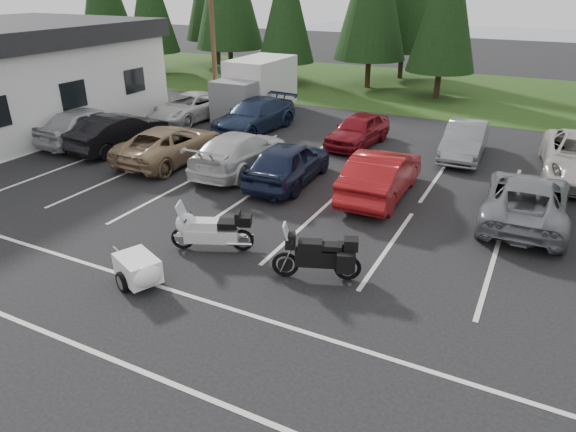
# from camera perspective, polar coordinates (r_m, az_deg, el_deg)

# --- Properties ---
(ground) EXTENTS (120.00, 120.00, 0.00)m
(ground) POSITION_cam_1_polar(r_m,az_deg,el_deg) (14.84, -1.90, -2.45)
(ground) COLOR black
(ground) RESTS_ON ground
(grass_strip) EXTENTS (80.00, 16.00, 0.01)m
(grass_strip) POSITION_cam_1_polar(r_m,az_deg,el_deg) (36.73, 16.92, 13.15)
(grass_strip) COLOR #1D3912
(grass_strip) RESTS_ON ground
(lake_water) EXTENTS (70.00, 50.00, 0.02)m
(lake_water) POSITION_cam_1_polar(r_m,az_deg,el_deg) (66.91, 25.95, 16.67)
(lake_water) COLOR gray
(lake_water) RESTS_ON ground
(utility_pole) EXTENTS (1.60, 0.26, 9.00)m
(utility_pole) POSITION_cam_1_polar(r_m,az_deg,el_deg) (28.76, -8.43, 20.41)
(utility_pole) COLOR #473321
(utility_pole) RESTS_ON ground
(box_truck) EXTENTS (2.40, 5.60, 2.90)m
(box_truck) POSITION_cam_1_polar(r_m,az_deg,el_deg) (28.52, -4.02, 13.97)
(box_truck) COLOR silver
(box_truck) RESTS_ON ground
(stall_markings) EXTENTS (32.00, 16.00, 0.01)m
(stall_markings) POSITION_cam_1_polar(r_m,az_deg,el_deg) (16.44, 1.45, 0.41)
(stall_markings) COLOR silver
(stall_markings) RESTS_ON ground
(conifer_3) EXTENTS (3.87, 3.87, 9.02)m
(conifer_3) POSITION_cam_1_polar(r_m,az_deg,el_deg) (37.05, -0.21, 22.48)
(conifer_3) COLOR #332316
(conifer_3) RESTS_ON ground
(conifer_5) EXTENTS (4.14, 4.14, 9.63)m
(conifer_5) POSITION_cam_1_polar(r_m,az_deg,el_deg) (33.76, 17.30, 21.85)
(conifer_5) COLOR #332316
(conifer_5) RESTS_ON ground
(car_near_0) EXTENTS (2.15, 4.99, 1.68)m
(car_near_0) POSITION_cam_1_polar(r_m,az_deg,el_deg) (25.12, -21.23, 9.45)
(car_near_0) COLOR #B0B0B5
(car_near_0) RESTS_ON ground
(car_near_1) EXTENTS (2.00, 4.76, 1.53)m
(car_near_1) POSITION_cam_1_polar(r_m,az_deg,el_deg) (23.71, -18.24, 8.85)
(car_near_1) COLOR black
(car_near_1) RESTS_ON ground
(car_near_2) EXTENTS (2.43, 5.20, 1.44)m
(car_near_2) POSITION_cam_1_polar(r_m,az_deg,el_deg) (21.56, -12.89, 7.83)
(car_near_2) COLOR #8D7052
(car_near_2) RESTS_ON ground
(car_near_3) EXTENTS (2.21, 5.21, 1.50)m
(car_near_3) POSITION_cam_1_polar(r_m,az_deg,el_deg) (20.04, -5.31, 7.16)
(car_near_3) COLOR silver
(car_near_3) RESTS_ON ground
(car_near_4) EXTENTS (2.04, 4.64, 1.56)m
(car_near_4) POSITION_cam_1_polar(r_m,az_deg,el_deg) (18.61, 0.06, 5.96)
(car_near_4) COLOR #151D36
(car_near_4) RESTS_ON ground
(car_near_5) EXTENTS (1.78, 4.87, 1.59)m
(car_near_5) POSITION_cam_1_polar(r_m,az_deg,el_deg) (17.68, 10.34, 4.59)
(car_near_5) COLOR maroon
(car_near_5) RESTS_ON ground
(car_near_6) EXTENTS (2.46, 5.18, 1.43)m
(car_near_6) POSITION_cam_1_polar(r_m,az_deg,el_deg) (17.19, 24.98, 1.68)
(car_near_6) COLOR slate
(car_near_6) RESTS_ON ground
(car_far_0) EXTENTS (2.75, 5.15, 1.38)m
(car_far_0) POSITION_cam_1_polar(r_m,az_deg,el_deg) (28.04, -10.79, 11.83)
(car_far_0) COLOR silver
(car_far_0) RESTS_ON ground
(car_far_1) EXTENTS (2.59, 5.40, 1.52)m
(car_far_1) POSITION_cam_1_polar(r_m,az_deg,el_deg) (25.47, -3.77, 11.07)
(car_far_1) COLOR #1A2642
(car_far_1) RESTS_ON ground
(car_far_2) EXTENTS (2.06, 4.28, 1.41)m
(car_far_2) POSITION_cam_1_polar(r_m,az_deg,el_deg) (23.32, 7.78, 9.46)
(car_far_2) COLOR maroon
(car_far_2) RESTS_ON ground
(car_far_3) EXTENTS (1.69, 4.43, 1.44)m
(car_far_3) POSITION_cam_1_polar(r_m,az_deg,el_deg) (22.68, 19.04, 7.94)
(car_far_3) COLOR slate
(car_far_3) RESTS_ON ground
(touring_motorcycle) EXTENTS (2.63, 1.72, 1.40)m
(touring_motorcycle) POSITION_cam_1_polar(r_m,az_deg,el_deg) (14.04, -8.50, -1.20)
(touring_motorcycle) COLOR silver
(touring_motorcycle) RESTS_ON ground
(cargo_trailer) EXTENTS (1.90, 1.52, 0.77)m
(cargo_trailer) POSITION_cam_1_polar(r_m,az_deg,el_deg) (12.99, -16.32, -5.86)
(cargo_trailer) COLOR white
(cargo_trailer) RESTS_ON ground
(adventure_motorcycle) EXTENTS (2.59, 1.66, 1.49)m
(adventure_motorcycle) POSITION_cam_1_polar(r_m,az_deg,el_deg) (12.57, 3.20, -4.00)
(adventure_motorcycle) COLOR black
(adventure_motorcycle) RESTS_ON ground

